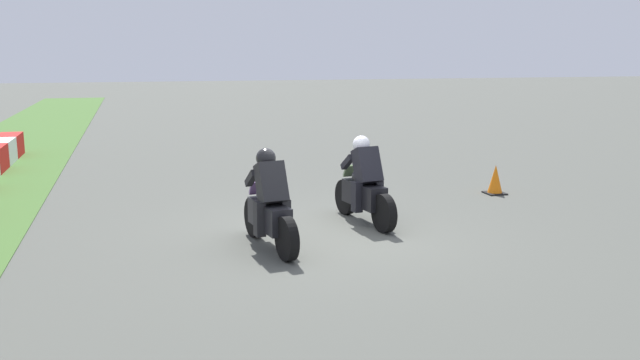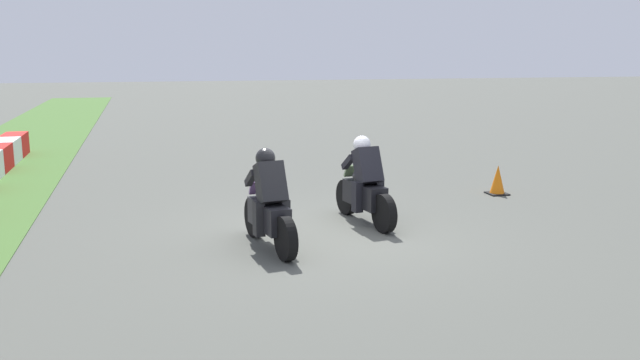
% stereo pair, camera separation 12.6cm
% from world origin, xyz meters
% --- Properties ---
extents(ground_plane, '(120.00, 120.00, 0.00)m').
position_xyz_m(ground_plane, '(0.00, 0.00, 0.00)').
color(ground_plane, '#52544C').
extents(rider_lane_a, '(2.04, 0.60, 1.51)m').
position_xyz_m(rider_lane_a, '(0.59, -0.87, 0.62)').
color(rider_lane_a, black).
rests_on(rider_lane_a, ground_plane).
extents(rider_lane_b, '(2.04, 0.60, 1.51)m').
position_xyz_m(rider_lane_b, '(-0.49, 1.01, 0.62)').
color(rider_lane_b, black).
rests_on(rider_lane_b, ground_plane).
extents(traffic_cone, '(0.40, 0.40, 0.61)m').
position_xyz_m(traffic_cone, '(2.17, -4.30, 0.29)').
color(traffic_cone, black).
rests_on(traffic_cone, ground_plane).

